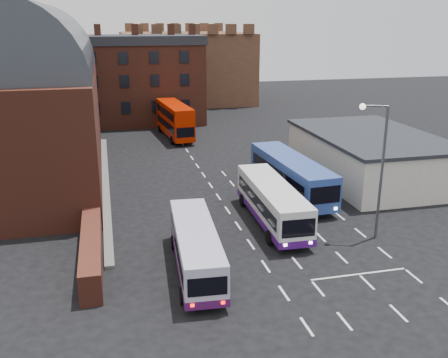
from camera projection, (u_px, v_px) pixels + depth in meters
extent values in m
plane|color=black|center=(262.00, 260.00, 30.91)|extent=(180.00, 180.00, 0.00)
cube|color=#602B1E|center=(30.00, 126.00, 45.37)|extent=(12.00, 28.00, 10.00)
cylinder|color=#1E2328|center=(24.00, 70.00, 43.84)|extent=(12.00, 26.00, 12.00)
cube|color=#602B1E|center=(91.00, 250.00, 30.21)|extent=(1.20, 10.00, 1.80)
cube|color=beige|center=(370.00, 157.00, 46.60)|extent=(10.00, 16.00, 4.00)
cube|color=#282B30|center=(372.00, 135.00, 45.96)|extent=(10.40, 16.40, 0.30)
cube|color=brown|center=(123.00, 84.00, 70.48)|extent=(22.00, 10.00, 11.00)
cube|color=brown|center=(184.00, 67.00, 91.52)|extent=(22.00, 22.00, 12.00)
cube|color=#B7B5D0|center=(196.00, 246.00, 29.23)|extent=(2.93, 10.08, 2.26)
cube|color=black|center=(196.00, 244.00, 29.19)|extent=(2.91, 8.89, 0.81)
cylinder|color=black|center=(173.00, 242.00, 32.37)|extent=(0.31, 0.92, 0.90)
cylinder|color=black|center=(183.00, 296.00, 26.08)|extent=(0.31, 0.92, 0.90)
cylinder|color=black|center=(208.00, 240.00, 32.73)|extent=(0.31, 0.92, 0.90)
cylinder|color=black|center=(225.00, 292.00, 26.44)|extent=(0.31, 0.92, 0.90)
cube|color=silver|center=(272.00, 201.00, 36.08)|extent=(2.73, 10.93, 2.47)
cube|color=black|center=(272.00, 199.00, 36.03)|extent=(2.76, 9.73, 0.89)
cylinder|color=black|center=(305.00, 234.00, 33.48)|extent=(0.30, 1.00, 0.99)
cylinder|color=black|center=(272.00, 198.00, 40.29)|extent=(0.30, 1.00, 0.99)
cylinder|color=black|center=(270.00, 237.00, 32.99)|extent=(0.30, 1.00, 0.99)
cylinder|color=black|center=(242.00, 200.00, 39.80)|extent=(0.30, 1.00, 0.99)
cube|color=#2C4793|center=(291.00, 174.00, 41.78)|extent=(3.45, 12.18, 2.74)
cube|color=black|center=(291.00, 172.00, 41.73)|extent=(3.44, 10.98, 0.98)
cylinder|color=black|center=(326.00, 203.00, 39.09)|extent=(0.37, 1.11, 1.09)
cylinder|color=black|center=(285.00, 174.00, 46.46)|extent=(0.37, 1.11, 1.09)
cylinder|color=black|center=(294.00, 206.00, 38.33)|extent=(0.37, 1.11, 1.09)
cylinder|color=black|center=(257.00, 176.00, 45.70)|extent=(0.37, 1.11, 1.09)
cube|color=#B91A00|center=(175.00, 119.00, 62.46)|extent=(3.39, 10.87, 3.79)
cube|color=black|center=(175.00, 123.00, 62.62)|extent=(3.34, 9.68, 0.87)
cylinder|color=black|center=(191.00, 139.00, 60.34)|extent=(0.36, 0.99, 0.97)
cylinder|color=black|center=(177.00, 127.00, 66.83)|extent=(0.36, 0.99, 0.97)
cylinder|color=black|center=(172.00, 140.00, 59.60)|extent=(0.36, 0.99, 0.97)
cylinder|color=black|center=(160.00, 128.00, 66.08)|extent=(0.36, 0.99, 0.97)
cylinder|color=#474B51|center=(382.00, 175.00, 32.77)|extent=(0.18, 0.18, 9.05)
cylinder|color=#474B51|center=(376.00, 106.00, 31.48)|extent=(1.53, 0.65, 0.11)
sphere|color=#FFF2CC|center=(363.00, 107.00, 31.58)|extent=(0.41, 0.41, 0.41)
imported|color=maroon|center=(190.00, 279.00, 26.94)|extent=(0.76, 0.70, 1.74)
imported|color=beige|center=(189.00, 292.00, 25.82)|extent=(0.81, 0.66, 1.58)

